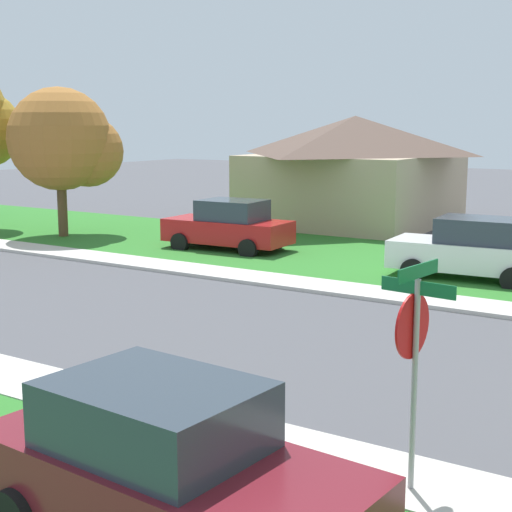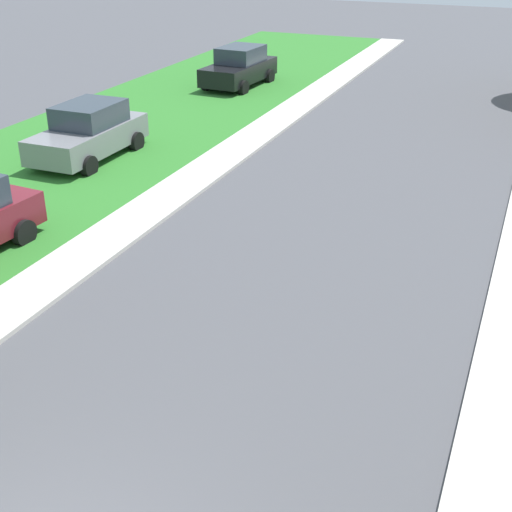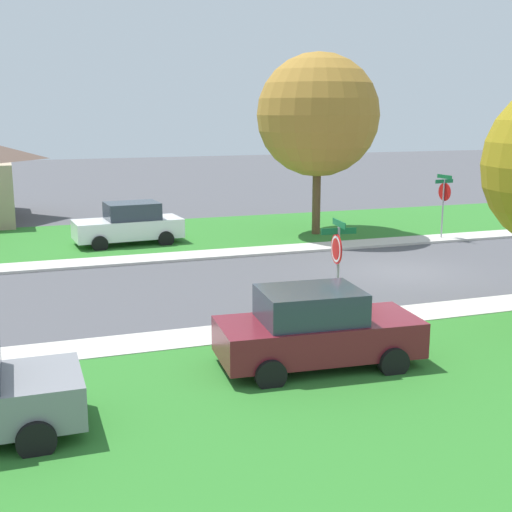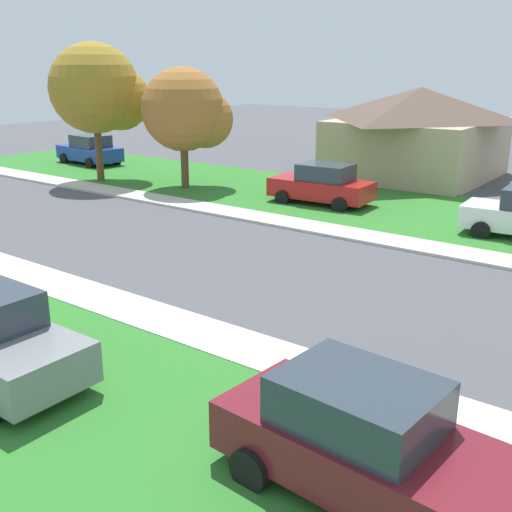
{
  "view_description": "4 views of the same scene",
  "coord_description": "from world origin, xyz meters",
  "px_view_note": "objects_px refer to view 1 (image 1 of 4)",
  "views": [
    {
      "loc": [
        -12.95,
        1.78,
        4.33
      ],
      "look_at": [
        1.17,
        10.89,
        1.4
      ],
      "focal_mm": 53.96,
      "sensor_mm": 36.0,
      "label": 1
    },
    {
      "loc": [
        4.34,
        -3.96,
        7.04
      ],
      "look_at": [
        -0.01,
        6.61,
        1.4
      ],
      "focal_mm": 48.9,
      "sensor_mm": 36.0,
      "label": 2
    },
    {
      "loc": [
        -20.27,
        12.34,
        5.47
      ],
      "look_at": [
        -2.14,
        6.05,
        1.4
      ],
      "focal_mm": 48.69,
      "sensor_mm": 36.0,
      "label": 3
    },
    {
      "loc": [
        -14.01,
        3.33,
        5.77
      ],
      "look_at": [
        -2.84,
        11.71,
        1.4
      ],
      "focal_mm": 43.46,
      "sensor_mm": 36.0,
      "label": 4
    }
  ],
  "objects_px": {
    "car_red_driveway_right": "(229,226)",
    "house_right_setback": "(354,169)",
    "tree_sidewalk_near": "(67,142)",
    "stop_sign_far_corner": "(414,340)",
    "car_maroon_across_road": "(166,469)",
    "car_white_kerbside_mid": "(472,250)"
  },
  "relations": [
    {
      "from": "stop_sign_far_corner",
      "to": "house_right_setback",
      "type": "distance_m",
      "value": 24.6
    },
    {
      "from": "car_red_driveway_right",
      "to": "car_white_kerbside_mid",
      "type": "xyz_separation_m",
      "value": [
        -0.4,
        -8.44,
        0.0
      ]
    },
    {
      "from": "car_maroon_across_road",
      "to": "house_right_setback",
      "type": "height_order",
      "value": "house_right_setback"
    },
    {
      "from": "car_white_kerbside_mid",
      "to": "house_right_setback",
      "type": "relative_size",
      "value": 0.49
    },
    {
      "from": "stop_sign_far_corner",
      "to": "tree_sidewalk_near",
      "type": "bearing_deg",
      "value": 56.19
    },
    {
      "from": "stop_sign_far_corner",
      "to": "car_red_driveway_right",
      "type": "xyz_separation_m",
      "value": [
        13.09,
        11.68,
        -1.01
      ]
    },
    {
      "from": "stop_sign_far_corner",
      "to": "car_white_kerbside_mid",
      "type": "relative_size",
      "value": 0.63
    },
    {
      "from": "car_maroon_across_road",
      "to": "house_right_setback",
      "type": "xyz_separation_m",
      "value": [
        24.31,
        9.61,
        1.5
      ]
    },
    {
      "from": "stop_sign_far_corner",
      "to": "house_right_setback",
      "type": "xyz_separation_m",
      "value": [
        21.87,
        11.25,
        0.49
      ]
    },
    {
      "from": "car_red_driveway_right",
      "to": "house_right_setback",
      "type": "distance_m",
      "value": 8.92
    },
    {
      "from": "stop_sign_far_corner",
      "to": "car_red_driveway_right",
      "type": "distance_m",
      "value": 17.57
    },
    {
      "from": "stop_sign_far_corner",
      "to": "tree_sidewalk_near",
      "type": "relative_size",
      "value": 0.49
    },
    {
      "from": "car_maroon_across_road",
      "to": "tree_sidewalk_near",
      "type": "bearing_deg",
      "value": 48.68
    },
    {
      "from": "tree_sidewalk_near",
      "to": "car_maroon_across_road",
      "type": "bearing_deg",
      "value": -131.32
    },
    {
      "from": "stop_sign_far_corner",
      "to": "tree_sidewalk_near",
      "type": "xyz_separation_m",
      "value": [
        12.41,
        18.53,
        1.7
      ]
    },
    {
      "from": "car_red_driveway_right",
      "to": "house_right_setback",
      "type": "bearing_deg",
      "value": -2.77
    },
    {
      "from": "car_maroon_across_road",
      "to": "car_white_kerbside_mid",
      "type": "relative_size",
      "value": 1.0
    },
    {
      "from": "car_white_kerbside_mid",
      "to": "tree_sidewalk_near",
      "type": "distance_m",
      "value": 15.54
    },
    {
      "from": "car_maroon_across_road",
      "to": "car_white_kerbside_mid",
      "type": "distance_m",
      "value": 15.21
    },
    {
      "from": "car_red_driveway_right",
      "to": "tree_sidewalk_near",
      "type": "xyz_separation_m",
      "value": [
        -0.68,
        6.86,
        2.71
      ]
    },
    {
      "from": "car_white_kerbside_mid",
      "to": "tree_sidewalk_near",
      "type": "height_order",
      "value": "tree_sidewalk_near"
    },
    {
      "from": "tree_sidewalk_near",
      "to": "house_right_setback",
      "type": "relative_size",
      "value": 0.62
    }
  ]
}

